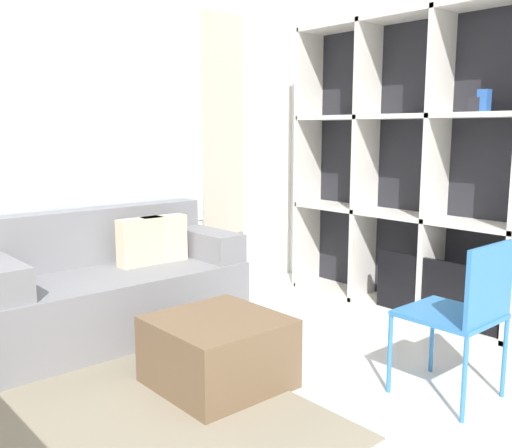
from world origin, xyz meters
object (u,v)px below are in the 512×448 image
ottoman (218,352)px  folding_chair (465,307)px  couch_main (111,288)px  shelving_unit (440,173)px

ottoman → folding_chair: folding_chair is taller
couch_main → folding_chair: folding_chair is taller
ottoman → folding_chair: bearing=-49.0°
couch_main → folding_chair: bearing=-66.8°
shelving_unit → folding_chair: shelving_unit is taller
ottoman → couch_main: bearing=93.0°
folding_chair → couch_main: bearing=-66.8°
couch_main → ottoman: bearing=-87.0°
couch_main → ottoman: (0.06, -1.15, -0.13)m
couch_main → folding_chair: 2.34m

